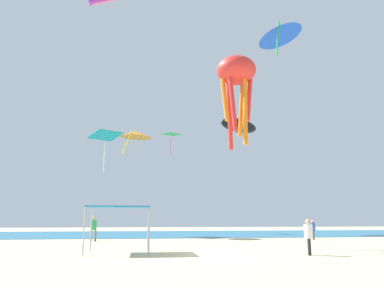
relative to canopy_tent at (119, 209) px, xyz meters
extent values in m
cube|color=#D1BA8C|center=(4.85, -1.47, -2.28)|extent=(110.00, 110.00, 0.10)
cube|color=#1E6B93|center=(4.85, 22.84, -2.22)|extent=(110.00, 19.02, 0.03)
cylinder|color=#B2B2B7|center=(-1.55, -1.37, -1.09)|extent=(0.07, 0.07, 2.29)
cylinder|color=#B2B2B7|center=(1.55, -1.37, -1.09)|extent=(0.07, 0.07, 2.29)
cylinder|color=#B2B2B7|center=(-1.55, 1.37, -1.09)|extent=(0.07, 0.07, 2.29)
cylinder|color=#B2B2B7|center=(1.55, 1.37, -1.09)|extent=(0.07, 0.07, 2.29)
cube|color=#1972B7|center=(0.00, 0.00, 0.09)|extent=(3.16, 2.81, 0.06)
cylinder|color=brown|center=(15.11, 9.63, -1.87)|extent=(0.14, 0.14, 0.73)
cylinder|color=brown|center=(15.25, 9.88, -1.87)|extent=(0.14, 0.14, 0.73)
cylinder|color=blue|center=(15.18, 9.76, -1.18)|extent=(0.38, 0.38, 0.64)
sphere|color=tan|center=(15.18, 9.76, -0.75)|extent=(0.24, 0.24, 0.24)
cylinder|color=black|center=(9.16, -2.58, -1.84)|extent=(0.15, 0.15, 0.78)
cylinder|color=black|center=(9.27, -2.30, -1.84)|extent=(0.15, 0.15, 0.78)
cylinder|color=white|center=(9.21, -2.44, -1.12)|extent=(0.40, 0.40, 0.67)
sphere|color=tan|center=(9.21, -2.44, -0.66)|extent=(0.25, 0.25, 0.25)
cylinder|color=slate|center=(-2.27, 10.09, -1.81)|extent=(0.17, 0.17, 0.85)
cylinder|color=slate|center=(-2.60, 10.04, -1.81)|extent=(0.17, 0.17, 0.85)
cylinder|color=green|center=(-2.43, 10.07, -1.02)|extent=(0.44, 0.44, 0.74)
sphere|color=tan|center=(-2.43, 10.07, -0.51)|extent=(0.28, 0.28, 0.28)
cone|color=blue|center=(15.13, 14.99, 18.70)|extent=(6.28, 6.26, 2.20)
cylinder|color=green|center=(14.27, 13.17, 17.19)|extent=(0.54, 0.37, 3.68)
cube|color=teal|center=(-2.81, 19.78, 8.16)|extent=(3.92, 3.91, 0.53)
cylinder|color=white|center=(-2.81, 19.78, 5.81)|extent=(0.19, 0.19, 3.02)
ellipsoid|color=black|center=(12.61, 22.65, 10.43)|extent=(5.87, 4.58, 1.84)
cone|color=red|center=(12.61, 22.65, 11.33)|extent=(1.18, 1.20, 0.68)
ellipsoid|color=red|center=(7.12, 2.52, 9.06)|extent=(2.80, 2.80, 1.86)
cylinder|color=red|center=(7.90, 2.45, 7.06)|extent=(0.57, 0.31, 2.88)
cylinder|color=orange|center=(7.57, 3.16, 6.63)|extent=(0.50, 0.59, 3.74)
cylinder|color=red|center=(6.79, 3.23, 6.20)|extent=(0.48, 0.70, 4.59)
cylinder|color=orange|center=(6.33, 2.59, 7.06)|extent=(0.57, 0.31, 2.88)
cylinder|color=red|center=(6.66, 1.88, 6.63)|extent=(0.50, 0.59, 3.74)
cylinder|color=orange|center=(7.44, 1.80, 6.20)|extent=(0.48, 0.70, 4.59)
cone|color=orange|center=(0.46, 16.59, 7.66)|extent=(4.45, 4.44, 0.73)
cylinder|color=yellow|center=(-0.33, 15.48, 6.64)|extent=(1.03, 0.79, 2.29)
cube|color=green|center=(4.67, 26.43, 9.99)|extent=(2.74, 2.74, 0.18)
cylinder|color=pink|center=(4.67, 26.43, 8.36)|extent=(0.13, 0.13, 2.10)
camera|label=1|loc=(1.10, -20.30, -0.47)|focal=35.32mm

